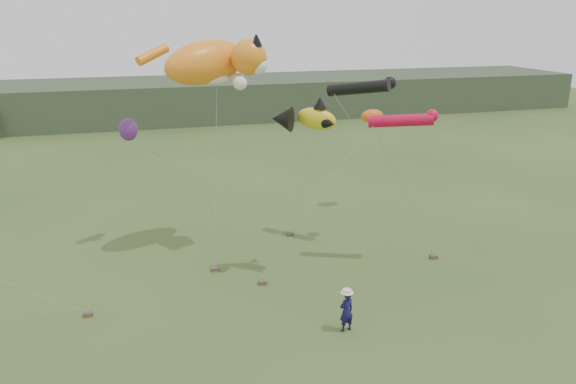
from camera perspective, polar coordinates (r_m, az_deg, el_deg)
name	(u,v)px	position (r m, az deg, el deg)	size (l,w,h in m)	color
ground	(327,327)	(20.79, 4.01, -13.57)	(120.00, 120.00, 0.00)	#385123
headland	(157,101)	(62.05, -13.17, 8.97)	(90.00, 13.00, 4.00)	#2D3D28
festival_attendant	(346,311)	(20.29, 5.95, -11.96)	(0.56, 0.37, 1.53)	#141142
sandbag_anchors	(266,268)	(24.90, -2.28, -7.77)	(15.38, 5.83, 0.16)	brown
cat_kite	(216,62)	(25.55, -7.35, 12.96)	(5.60, 3.69, 2.46)	orange
fish_kite	(304,118)	(22.67, 1.64, 7.52)	(2.90, 1.88, 1.41)	gold
tube_kites	(381,100)	(25.60, 9.47, 9.16)	(3.52, 4.92, 1.92)	black
misc_kites	(281,121)	(29.25, -0.70, 7.21)	(14.21, 2.55, 1.22)	orange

